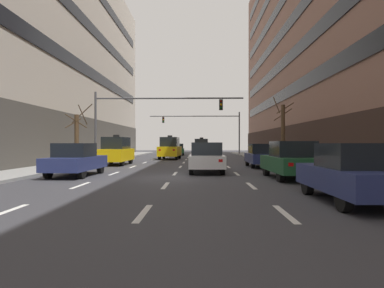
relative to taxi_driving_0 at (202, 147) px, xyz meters
name	(u,v)px	position (x,y,z in m)	size (l,w,h in m)	color
ground_plane	(172,177)	(-1.58, -27.35, -1.08)	(120.00, 120.00, 0.00)	#38383D
sidewalk_left	(4,176)	(-9.62, -27.35, -1.01)	(2.98, 80.00, 0.14)	gray
sidewalk_right	(343,176)	(6.45, -27.35, -1.01)	(2.98, 80.00, 0.14)	gray
lane_stripe_l1_s2	(4,212)	(-4.85, -35.35, -1.08)	(0.16, 2.00, 0.01)	silver
lane_stripe_l1_s3	(81,185)	(-4.85, -30.35, -1.08)	(0.16, 2.00, 0.01)	silver
lane_stripe_l1_s4	(114,173)	(-4.85, -25.35, -1.08)	(0.16, 2.00, 0.01)	silver
lane_stripe_l1_s5	(133,167)	(-4.85, -20.35, -1.08)	(0.16, 2.00, 0.01)	silver
lane_stripe_l1_s6	(145,163)	(-4.85, -15.35, -1.08)	(0.16, 2.00, 0.01)	silver
lane_stripe_l1_s7	(153,160)	(-4.85, -10.35, -1.08)	(0.16, 2.00, 0.01)	silver
lane_stripe_l1_s8	(159,157)	(-4.85, -5.35, -1.08)	(0.16, 2.00, 0.01)	silver
lane_stripe_l1_s9	(164,156)	(-4.85, -0.35, -1.08)	(0.16, 2.00, 0.01)	silver
lane_stripe_l1_s10	(168,154)	(-4.85, 4.65, -1.08)	(0.16, 2.00, 0.01)	silver
lane_stripe_l2_s2	(143,213)	(-1.58, -35.35, -1.08)	(0.16, 2.00, 0.01)	silver
lane_stripe_l2_s3	(165,185)	(-1.58, -30.35, -1.08)	(0.16, 2.00, 0.01)	silver
lane_stripe_l2_s4	(175,174)	(-1.58, -25.35, -1.08)	(0.16, 2.00, 0.01)	silver
lane_stripe_l2_s5	(180,167)	(-1.58, -20.35, -1.08)	(0.16, 2.00, 0.01)	silver
lane_stripe_l2_s6	(184,163)	(-1.58, -15.35, -1.08)	(0.16, 2.00, 0.01)	silver
lane_stripe_l2_s7	(186,160)	(-1.58, -10.35, -1.08)	(0.16, 2.00, 0.01)	silver
lane_stripe_l2_s8	(188,157)	(-1.58, -5.35, -1.08)	(0.16, 2.00, 0.01)	silver
lane_stripe_l2_s9	(189,156)	(-1.58, -0.35, -1.08)	(0.16, 2.00, 0.01)	silver
lane_stripe_l2_s10	(190,154)	(-1.58, 4.65, -1.08)	(0.16, 2.00, 0.01)	silver
lane_stripe_l3_s2	(285,214)	(1.69, -35.35, -1.08)	(0.16, 2.00, 0.01)	silver
lane_stripe_l3_s3	(251,186)	(1.69, -30.35, -1.08)	(0.16, 2.00, 0.01)	silver
lane_stripe_l3_s4	(237,174)	(1.69, -25.35, -1.08)	(0.16, 2.00, 0.01)	silver
lane_stripe_l3_s5	(228,167)	(1.69, -20.35, -1.08)	(0.16, 2.00, 0.01)	silver
lane_stripe_l3_s6	(223,163)	(1.69, -15.35, -1.08)	(0.16, 2.00, 0.01)	silver
lane_stripe_l3_s7	(219,160)	(1.69, -10.35, -1.08)	(0.16, 2.00, 0.01)	silver
lane_stripe_l3_s8	(217,157)	(1.69, -5.35, -1.08)	(0.16, 2.00, 0.01)	silver
lane_stripe_l3_s9	(215,156)	(1.69, -0.35, -1.08)	(0.16, 2.00, 0.01)	silver
lane_stripe_l3_s10	(213,154)	(1.69, 4.65, -1.08)	(0.16, 2.00, 0.01)	silver
taxi_driving_0	(202,147)	(0.00, 0.00, 0.00)	(2.07, 4.57, 2.36)	black
car_driving_1	(76,160)	(-6.40, -26.73, -0.28)	(1.90, 4.37, 1.62)	black
car_driving_2	(206,158)	(0.11, -24.64, -0.27)	(1.86, 4.43, 1.66)	black
car_driving_3	(178,149)	(-3.22, 1.82, -0.32)	(1.90, 4.21, 1.55)	black
taxi_driving_4	(170,148)	(-3.27, -9.48, 0.02)	(2.12, 4.67, 2.41)	black
taxi_driving_5	(116,151)	(-6.48, -18.38, -0.05)	(1.88, 4.32, 2.25)	black
car_parked_0	(353,173)	(3.92, -33.86, -0.28)	(1.82, 4.34, 1.62)	black
car_parked_1	(291,160)	(3.92, -27.79, -0.24)	(1.99, 4.61, 1.72)	black
car_parked_2	(261,156)	(3.92, -20.51, -0.30)	(1.80, 4.24, 1.59)	black
traffic_signal_0	(146,112)	(-4.49, -16.87, 3.03)	(11.79, 0.35, 5.56)	#4C4C51
traffic_signal_1	(209,124)	(1.04, 4.08, 3.27)	(12.78, 0.35, 5.90)	#4C4C51
street_tree_0	(77,137)	(-9.31, -18.78, 0.99)	(1.84, 1.92, 4.48)	#4C3823
street_tree_1	(283,132)	(6.15, -17.32, 1.38)	(1.61, 1.61, 5.11)	#4C3823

